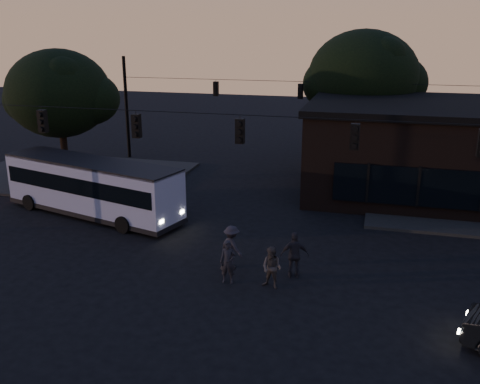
% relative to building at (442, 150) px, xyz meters
% --- Properties ---
extents(ground, '(120.00, 120.00, 0.00)m').
position_rel_building_xyz_m(ground, '(-9.00, -15.97, -2.71)').
color(ground, black).
rests_on(ground, ground).
extents(sidewalk_far_left, '(14.00, 10.00, 0.15)m').
position_rel_building_xyz_m(sidewalk_far_left, '(-23.00, -1.97, -2.63)').
color(sidewalk_far_left, black).
rests_on(sidewalk_far_left, ground).
extents(building, '(15.40, 10.41, 5.40)m').
position_rel_building_xyz_m(building, '(0.00, 0.00, 0.00)').
color(building, black).
rests_on(building, ground).
extents(tree_behind, '(7.60, 7.60, 9.43)m').
position_rel_building_xyz_m(tree_behind, '(-5.00, 6.03, 3.48)').
color(tree_behind, black).
rests_on(tree_behind, ground).
extents(tree_left, '(6.40, 6.40, 8.30)m').
position_rel_building_xyz_m(tree_left, '(-23.00, -2.97, 2.86)').
color(tree_left, black).
rests_on(tree_left, ground).
extents(signal_rig_near, '(26.24, 0.30, 7.50)m').
position_rel_building_xyz_m(signal_rig_near, '(-9.00, -11.97, 1.74)').
color(signal_rig_near, black).
rests_on(signal_rig_near, ground).
extents(signal_rig_far, '(26.24, 0.30, 7.50)m').
position_rel_building_xyz_m(signal_rig_far, '(-9.00, 4.03, 1.50)').
color(signal_rig_far, black).
rests_on(signal_rig_far, ground).
extents(bus, '(10.72, 5.16, 2.94)m').
position_rel_building_xyz_m(bus, '(-17.90, -8.55, -1.06)').
color(bus, '#9397BB').
rests_on(bus, ground).
extents(pedestrian_a, '(0.68, 0.50, 1.73)m').
position_rel_building_xyz_m(pedestrian_a, '(-8.88, -14.23, -1.84)').
color(pedestrian_a, black).
rests_on(pedestrian_a, ground).
extents(pedestrian_b, '(0.94, 0.81, 1.65)m').
position_rel_building_xyz_m(pedestrian_b, '(-7.15, -14.24, -1.88)').
color(pedestrian_b, '#302C2C').
rests_on(pedestrian_b, ground).
extents(pedestrian_c, '(1.18, 0.70, 1.89)m').
position_rel_building_xyz_m(pedestrian_c, '(-6.47, -13.10, -1.76)').
color(pedestrian_c, black).
rests_on(pedestrian_c, ground).
extents(pedestrian_d, '(1.34, 1.19, 1.80)m').
position_rel_building_xyz_m(pedestrian_d, '(-9.12, -12.85, -1.81)').
color(pedestrian_d, black).
rests_on(pedestrian_d, ground).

